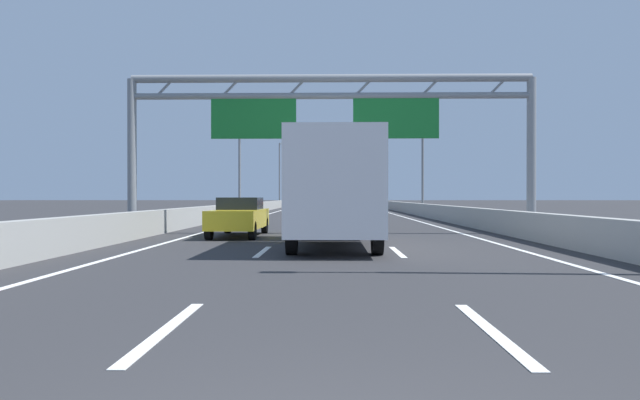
% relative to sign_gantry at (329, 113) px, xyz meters
% --- Properties ---
extents(ground_plane, '(260.00, 260.00, 0.00)m').
position_rel_sign_gantry_xyz_m(ground_plane, '(0.05, 79.93, -4.81)').
color(ground_plane, '#2D2D30').
extents(lane_dash_left_0, '(0.16, 3.00, 0.01)m').
position_rel_sign_gantry_xyz_m(lane_dash_left_0, '(-1.75, -16.57, -4.81)').
color(lane_dash_left_0, white).
rests_on(lane_dash_left_0, ground_plane).
extents(lane_dash_left_1, '(0.16, 3.00, 0.01)m').
position_rel_sign_gantry_xyz_m(lane_dash_left_1, '(-1.75, -7.57, -4.81)').
color(lane_dash_left_1, white).
rests_on(lane_dash_left_1, ground_plane).
extents(lane_dash_left_2, '(0.16, 3.00, 0.01)m').
position_rel_sign_gantry_xyz_m(lane_dash_left_2, '(-1.75, 1.43, -4.81)').
color(lane_dash_left_2, white).
rests_on(lane_dash_left_2, ground_plane).
extents(lane_dash_left_3, '(0.16, 3.00, 0.01)m').
position_rel_sign_gantry_xyz_m(lane_dash_left_3, '(-1.75, 10.43, -4.81)').
color(lane_dash_left_3, white).
rests_on(lane_dash_left_3, ground_plane).
extents(lane_dash_left_4, '(0.16, 3.00, 0.01)m').
position_rel_sign_gantry_xyz_m(lane_dash_left_4, '(-1.75, 19.43, -4.81)').
color(lane_dash_left_4, white).
rests_on(lane_dash_left_4, ground_plane).
extents(lane_dash_left_5, '(0.16, 3.00, 0.01)m').
position_rel_sign_gantry_xyz_m(lane_dash_left_5, '(-1.75, 28.43, -4.81)').
color(lane_dash_left_5, white).
rests_on(lane_dash_left_5, ground_plane).
extents(lane_dash_left_6, '(0.16, 3.00, 0.01)m').
position_rel_sign_gantry_xyz_m(lane_dash_left_6, '(-1.75, 37.43, -4.81)').
color(lane_dash_left_6, white).
rests_on(lane_dash_left_6, ground_plane).
extents(lane_dash_left_7, '(0.16, 3.00, 0.01)m').
position_rel_sign_gantry_xyz_m(lane_dash_left_7, '(-1.75, 46.43, -4.81)').
color(lane_dash_left_7, white).
rests_on(lane_dash_left_7, ground_plane).
extents(lane_dash_left_8, '(0.16, 3.00, 0.01)m').
position_rel_sign_gantry_xyz_m(lane_dash_left_8, '(-1.75, 55.43, -4.81)').
color(lane_dash_left_8, white).
rests_on(lane_dash_left_8, ground_plane).
extents(lane_dash_left_9, '(0.16, 3.00, 0.01)m').
position_rel_sign_gantry_xyz_m(lane_dash_left_9, '(-1.75, 64.43, -4.81)').
color(lane_dash_left_9, white).
rests_on(lane_dash_left_9, ground_plane).
extents(lane_dash_left_10, '(0.16, 3.00, 0.01)m').
position_rel_sign_gantry_xyz_m(lane_dash_left_10, '(-1.75, 73.43, -4.81)').
color(lane_dash_left_10, white).
rests_on(lane_dash_left_10, ground_plane).
extents(lane_dash_left_11, '(0.16, 3.00, 0.01)m').
position_rel_sign_gantry_xyz_m(lane_dash_left_11, '(-1.75, 82.43, -4.81)').
color(lane_dash_left_11, white).
rests_on(lane_dash_left_11, ground_plane).
extents(lane_dash_left_12, '(0.16, 3.00, 0.01)m').
position_rel_sign_gantry_xyz_m(lane_dash_left_12, '(-1.75, 91.43, -4.81)').
color(lane_dash_left_12, white).
rests_on(lane_dash_left_12, ground_plane).
extents(lane_dash_left_13, '(0.16, 3.00, 0.01)m').
position_rel_sign_gantry_xyz_m(lane_dash_left_13, '(-1.75, 100.43, -4.81)').
color(lane_dash_left_13, white).
rests_on(lane_dash_left_13, ground_plane).
extents(lane_dash_left_14, '(0.16, 3.00, 0.01)m').
position_rel_sign_gantry_xyz_m(lane_dash_left_14, '(-1.75, 109.43, -4.81)').
color(lane_dash_left_14, white).
rests_on(lane_dash_left_14, ground_plane).
extents(lane_dash_left_15, '(0.16, 3.00, 0.01)m').
position_rel_sign_gantry_xyz_m(lane_dash_left_15, '(-1.75, 118.43, -4.81)').
color(lane_dash_left_15, white).
rests_on(lane_dash_left_15, ground_plane).
extents(lane_dash_left_16, '(0.16, 3.00, 0.01)m').
position_rel_sign_gantry_xyz_m(lane_dash_left_16, '(-1.75, 127.43, -4.81)').
color(lane_dash_left_16, white).
rests_on(lane_dash_left_16, ground_plane).
extents(lane_dash_left_17, '(0.16, 3.00, 0.01)m').
position_rel_sign_gantry_xyz_m(lane_dash_left_17, '(-1.75, 136.43, -4.81)').
color(lane_dash_left_17, white).
rests_on(lane_dash_left_17, ground_plane).
extents(lane_dash_right_0, '(0.16, 3.00, 0.01)m').
position_rel_sign_gantry_xyz_m(lane_dash_right_0, '(1.85, -16.57, -4.81)').
color(lane_dash_right_0, white).
rests_on(lane_dash_right_0, ground_plane).
extents(lane_dash_right_1, '(0.16, 3.00, 0.01)m').
position_rel_sign_gantry_xyz_m(lane_dash_right_1, '(1.85, -7.57, -4.81)').
color(lane_dash_right_1, white).
rests_on(lane_dash_right_1, ground_plane).
extents(lane_dash_right_2, '(0.16, 3.00, 0.01)m').
position_rel_sign_gantry_xyz_m(lane_dash_right_2, '(1.85, 1.43, -4.81)').
color(lane_dash_right_2, white).
rests_on(lane_dash_right_2, ground_plane).
extents(lane_dash_right_3, '(0.16, 3.00, 0.01)m').
position_rel_sign_gantry_xyz_m(lane_dash_right_3, '(1.85, 10.43, -4.81)').
color(lane_dash_right_3, white).
rests_on(lane_dash_right_3, ground_plane).
extents(lane_dash_right_4, '(0.16, 3.00, 0.01)m').
position_rel_sign_gantry_xyz_m(lane_dash_right_4, '(1.85, 19.43, -4.81)').
color(lane_dash_right_4, white).
rests_on(lane_dash_right_4, ground_plane).
extents(lane_dash_right_5, '(0.16, 3.00, 0.01)m').
position_rel_sign_gantry_xyz_m(lane_dash_right_5, '(1.85, 28.43, -4.81)').
color(lane_dash_right_5, white).
rests_on(lane_dash_right_5, ground_plane).
extents(lane_dash_right_6, '(0.16, 3.00, 0.01)m').
position_rel_sign_gantry_xyz_m(lane_dash_right_6, '(1.85, 37.43, -4.81)').
color(lane_dash_right_6, white).
rests_on(lane_dash_right_6, ground_plane).
extents(lane_dash_right_7, '(0.16, 3.00, 0.01)m').
position_rel_sign_gantry_xyz_m(lane_dash_right_7, '(1.85, 46.43, -4.81)').
color(lane_dash_right_7, white).
rests_on(lane_dash_right_7, ground_plane).
extents(lane_dash_right_8, '(0.16, 3.00, 0.01)m').
position_rel_sign_gantry_xyz_m(lane_dash_right_8, '(1.85, 55.43, -4.81)').
color(lane_dash_right_8, white).
rests_on(lane_dash_right_8, ground_plane).
extents(lane_dash_right_9, '(0.16, 3.00, 0.01)m').
position_rel_sign_gantry_xyz_m(lane_dash_right_9, '(1.85, 64.43, -4.81)').
color(lane_dash_right_9, white).
rests_on(lane_dash_right_9, ground_plane).
extents(lane_dash_right_10, '(0.16, 3.00, 0.01)m').
position_rel_sign_gantry_xyz_m(lane_dash_right_10, '(1.85, 73.43, -4.81)').
color(lane_dash_right_10, white).
rests_on(lane_dash_right_10, ground_plane).
extents(lane_dash_right_11, '(0.16, 3.00, 0.01)m').
position_rel_sign_gantry_xyz_m(lane_dash_right_11, '(1.85, 82.43, -4.81)').
color(lane_dash_right_11, white).
rests_on(lane_dash_right_11, ground_plane).
extents(lane_dash_right_12, '(0.16, 3.00, 0.01)m').
position_rel_sign_gantry_xyz_m(lane_dash_right_12, '(1.85, 91.43, -4.81)').
color(lane_dash_right_12, white).
rests_on(lane_dash_right_12, ground_plane).
extents(lane_dash_right_13, '(0.16, 3.00, 0.01)m').
position_rel_sign_gantry_xyz_m(lane_dash_right_13, '(1.85, 100.43, -4.81)').
color(lane_dash_right_13, white).
rests_on(lane_dash_right_13, ground_plane).
extents(lane_dash_right_14, '(0.16, 3.00, 0.01)m').
position_rel_sign_gantry_xyz_m(lane_dash_right_14, '(1.85, 109.43, -4.81)').
color(lane_dash_right_14, white).
rests_on(lane_dash_right_14, ground_plane).
extents(lane_dash_right_15, '(0.16, 3.00, 0.01)m').
position_rel_sign_gantry_xyz_m(lane_dash_right_15, '(1.85, 118.43, -4.81)').
color(lane_dash_right_15, white).
rests_on(lane_dash_right_15, ground_plane).
extents(lane_dash_right_16, '(0.16, 3.00, 0.01)m').
position_rel_sign_gantry_xyz_m(lane_dash_right_16, '(1.85, 127.43, -4.81)').
color(lane_dash_right_16, white).
rests_on(lane_dash_right_16, ground_plane).
extents(lane_dash_right_17, '(0.16, 3.00, 0.01)m').
position_rel_sign_gantry_xyz_m(lane_dash_right_17, '(1.85, 136.43, -4.81)').
color(lane_dash_right_17, white).
rests_on(lane_dash_right_17, ground_plane).
extents(edge_line_left, '(0.16, 176.00, 0.01)m').
position_rel_sign_gantry_xyz_m(edge_line_left, '(-5.20, 67.93, -4.81)').
color(edge_line_left, white).
rests_on(edge_line_left, ground_plane).
extents(edge_line_right, '(0.16, 176.00, 0.01)m').
position_rel_sign_gantry_xyz_m(edge_line_right, '(5.30, 67.93, -4.81)').
color(edge_line_right, white).
rests_on(edge_line_right, ground_plane).
extents(barrier_left, '(0.45, 220.00, 0.95)m').
position_rel_sign_gantry_xyz_m(barrier_left, '(-6.85, 89.93, -4.34)').
color(barrier_left, '#9E9E99').
rests_on(barrier_left, ground_plane).
extents(barrier_right, '(0.45, 220.00, 0.95)m').
position_rel_sign_gantry_xyz_m(barrier_right, '(6.95, 89.93, -4.34)').
color(barrier_right, '#9E9E99').
rests_on(barrier_right, ground_plane).
extents(sign_gantry, '(16.29, 0.36, 6.36)m').
position_rel_sign_gantry_xyz_m(sign_gantry, '(0.00, 0.00, 0.00)').
color(sign_gantry, gray).
rests_on(sign_gantry, ground_plane).
extents(streetlamp_left_mid, '(2.58, 0.28, 9.50)m').
position_rel_sign_gantry_xyz_m(streetlamp_left_mid, '(-7.41, 25.39, 0.58)').
color(streetlamp_left_mid, slate).
rests_on(streetlamp_left_mid, ground_plane).
extents(streetlamp_right_mid, '(2.58, 0.28, 9.50)m').
position_rel_sign_gantry_xyz_m(streetlamp_right_mid, '(7.52, 25.39, 0.58)').
color(streetlamp_right_mid, slate).
rests_on(streetlamp_right_mid, ground_plane).
extents(streetlamp_left_far, '(2.58, 0.28, 9.50)m').
position_rel_sign_gantry_xyz_m(streetlamp_left_far, '(-7.41, 62.77, 0.58)').
color(streetlamp_left_far, slate).
rests_on(streetlamp_left_far, ground_plane).
extents(streetlamp_right_far, '(2.58, 0.28, 9.50)m').
position_rel_sign_gantry_xyz_m(streetlamp_right_far, '(7.52, 62.77, 0.58)').
color(streetlamp_right_far, slate).
rests_on(streetlamp_right_far, ground_plane).
extents(streetlamp_left_distant, '(2.58, 0.28, 9.50)m').
position_rel_sign_gantry_xyz_m(streetlamp_left_distant, '(-7.41, 100.15, 0.58)').
color(streetlamp_left_distant, slate).
rests_on(streetlamp_left_distant, ground_plane).
extents(streetlamp_right_distant, '(2.58, 0.28, 9.50)m').
position_rel_sign_gantry_xyz_m(streetlamp_right_distant, '(7.52, 100.15, 0.58)').
color(streetlamp_right_distant, slate).
rests_on(streetlamp_right_distant, ground_plane).
extents(yellow_car, '(1.71, 4.70, 1.45)m').
position_rel_sign_gantry_xyz_m(yellow_car, '(-3.35, -1.49, -4.07)').
color(yellow_car, yellow).
rests_on(yellow_car, ground_plane).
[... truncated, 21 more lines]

